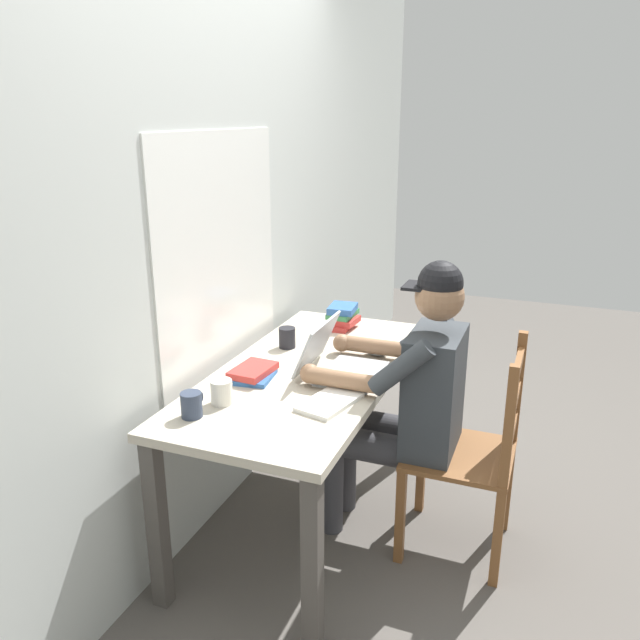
{
  "coord_description": "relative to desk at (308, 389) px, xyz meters",
  "views": [
    {
      "loc": [
        -2.3,
        -0.95,
        1.75
      ],
      "look_at": [
        0.01,
        -0.05,
        0.94
      ],
      "focal_mm": 35.6,
      "sensor_mm": 36.0,
      "label": 1
    }
  ],
  "objects": [
    {
      "name": "ground_plane",
      "position": [
        0.0,
        0.0,
        -0.63
      ],
      "size": [
        8.0,
        8.0,
        0.0
      ],
      "primitive_type": "plane",
      "color": "#56514C"
    },
    {
      "name": "back_wall",
      "position": [
        0.0,
        0.43,
        0.67
      ],
      "size": [
        6.0,
        0.08,
        2.6
      ],
      "color": "beige",
      "rests_on": "ground"
    },
    {
      "name": "desk",
      "position": [
        0.0,
        0.0,
        0.0
      ],
      "size": [
        1.51,
        0.7,
        0.72
      ],
      "color": "#BCB29E",
      "rests_on": "ground"
    },
    {
      "name": "seated_person",
      "position": [
        0.03,
        -0.43,
        0.04
      ],
      "size": [
        0.5,
        0.6,
        1.23
      ],
      "color": "#33383D",
      "rests_on": "ground"
    },
    {
      "name": "wooden_chair",
      "position": [
        0.03,
        -0.71,
        -0.18
      ],
      "size": [
        0.42,
        0.42,
        0.92
      ],
      "color": "brown",
      "rests_on": "ground"
    },
    {
      "name": "laptop",
      "position": [
        0.0,
        -0.14,
        0.15
      ],
      "size": [
        0.33,
        0.32,
        0.22
      ],
      "color": "#ADAFB2",
      "rests_on": "desk"
    },
    {
      "name": "computer_mouse",
      "position": [
        0.26,
        -0.23,
        0.11
      ],
      "size": [
        0.06,
        0.1,
        0.03
      ],
      "primitive_type": "ellipsoid",
      "color": "#ADAFB2",
      "rests_on": "desk"
    },
    {
      "name": "coffee_mug_white",
      "position": [
        -0.43,
        0.17,
        0.14
      ],
      "size": [
        0.12,
        0.08,
        0.09
      ],
      "color": "silver",
      "rests_on": "desk"
    },
    {
      "name": "coffee_mug_dark",
      "position": [
        0.21,
        0.19,
        0.14
      ],
      "size": [
        0.11,
        0.08,
        0.1
      ],
      "color": "black",
      "rests_on": "desk"
    },
    {
      "name": "coffee_mug_spare",
      "position": [
        -0.56,
        0.22,
        0.14
      ],
      "size": [
        0.11,
        0.08,
        0.09
      ],
      "color": "#2D384C",
      "rests_on": "desk"
    },
    {
      "name": "book_stack_main",
      "position": [
        0.57,
        0.05,
        0.15
      ],
      "size": [
        0.2,
        0.15,
        0.11
      ],
      "color": "#BC332D",
      "rests_on": "desk"
    },
    {
      "name": "book_stack_side",
      "position": [
        -0.17,
        0.17,
        0.12
      ],
      "size": [
        0.21,
        0.17,
        0.05
      ],
      "color": "#2D5B9E",
      "rests_on": "desk"
    },
    {
      "name": "paper_pile_near_laptop",
      "position": [
        -0.29,
        -0.21,
        0.1
      ],
      "size": [
        0.28,
        0.21,
        0.02
      ],
      "primitive_type": "cube",
      "rotation": [
        0.0,
        0.0,
        -0.24
      ],
      "color": "white",
      "rests_on": "desk"
    },
    {
      "name": "paper_pile_back_corner",
      "position": [
        0.02,
        -0.2,
        0.1
      ],
      "size": [
        0.23,
        0.2,
        0.02
      ],
      "primitive_type": "cube",
      "rotation": [
        0.0,
        0.0,
        -0.09
      ],
      "color": "white",
      "rests_on": "desk"
    },
    {
      "name": "landscape_photo_print",
      "position": [
        0.34,
        -0.07,
        0.09
      ],
      "size": [
        0.15,
        0.12,
        0.0
      ],
      "primitive_type": "cube",
      "rotation": [
        0.0,
        0.0,
        0.26
      ],
      "color": "#7A4293",
      "rests_on": "desk"
    }
  ]
}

